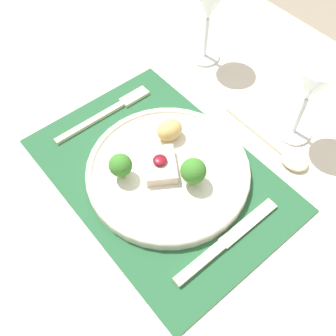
# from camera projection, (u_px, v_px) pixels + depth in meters

# --- Properties ---
(ground_plane) EXTENTS (8.00, 8.00, 0.00)m
(ground_plane) POSITION_uv_depth(u_px,v_px,m) (164.00, 298.00, 1.31)
(ground_plane) COLOR gray
(dining_table) EXTENTS (1.60, 1.08, 0.75)m
(dining_table) POSITION_uv_depth(u_px,v_px,m) (161.00, 197.00, 0.75)
(dining_table) COLOR beige
(dining_table) RESTS_ON ground_plane
(placemat) EXTENTS (0.45, 0.31, 0.00)m
(placemat) POSITION_uv_depth(u_px,v_px,m) (160.00, 174.00, 0.69)
(placemat) COLOR #235633
(placemat) RESTS_ON dining_table
(dinner_plate) EXTENTS (0.28, 0.28, 0.07)m
(dinner_plate) POSITION_uv_depth(u_px,v_px,m) (167.00, 169.00, 0.68)
(dinner_plate) COLOR silver
(dinner_plate) RESTS_ON placemat
(fork) EXTENTS (0.02, 0.21, 0.01)m
(fork) POSITION_uv_depth(u_px,v_px,m) (110.00, 111.00, 0.77)
(fork) COLOR beige
(fork) RESTS_ON placemat
(knife) EXTENTS (0.02, 0.21, 0.01)m
(knife) POSITION_uv_depth(u_px,v_px,m) (221.00, 246.00, 0.61)
(knife) COLOR beige
(knife) RESTS_ON placemat
(spoon) EXTENTS (0.19, 0.04, 0.02)m
(spoon) POSITION_uv_depth(u_px,v_px,m) (285.00, 153.00, 0.71)
(spoon) COLOR beige
(spoon) RESTS_ON dining_table
(wine_glass_near) EXTENTS (0.09, 0.09, 0.17)m
(wine_glass_near) POSITION_uv_depth(u_px,v_px,m) (313.00, 85.00, 0.64)
(wine_glass_near) COLOR white
(wine_glass_near) RESTS_ON dining_table
(wine_glass_far) EXTENTS (0.09, 0.09, 0.18)m
(wine_glass_far) POSITION_uv_depth(u_px,v_px,m) (209.00, 3.00, 0.76)
(wine_glass_far) COLOR white
(wine_glass_far) RESTS_ON dining_table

